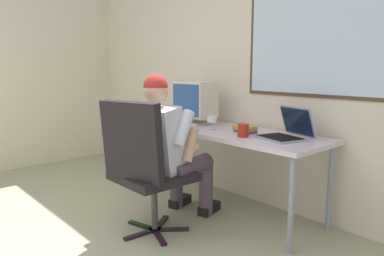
{
  "coord_description": "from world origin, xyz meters",
  "views": [
    {
      "loc": [
        2.16,
        -0.17,
        1.29
      ],
      "look_at": [
        -0.06,
        1.82,
        0.79
      ],
      "focal_mm": 34.23,
      "sensor_mm": 36.0,
      "label": 1
    }
  ],
  "objects": [
    {
      "name": "laptop",
      "position": [
        0.56,
        2.26,
        0.8
      ],
      "size": [
        0.41,
        0.42,
        0.25
      ],
      "color": "gray",
      "rests_on": "desk"
    },
    {
      "name": "coffee_mug",
      "position": [
        0.29,
        2.05,
        0.79
      ],
      "size": [
        0.09,
        0.09,
        0.1
      ],
      "color": "maroon",
      "rests_on": "desk"
    },
    {
      "name": "office_chair",
      "position": [
        -0.05,
        1.31,
        0.59
      ],
      "size": [
        0.59,
        0.62,
        1.05
      ],
      "color": "black",
      "rests_on": "ground"
    },
    {
      "name": "wall_rear",
      "position": [
        0.02,
        2.59,
        1.44
      ],
      "size": [
        5.6,
        0.08,
        2.87
      ],
      "color": "beige",
      "rests_on": "ground"
    },
    {
      "name": "crt_monitor",
      "position": [
        -0.48,
        2.23,
        0.97
      ],
      "size": [
        0.4,
        0.28,
        0.41
      ],
      "color": "beige",
      "rests_on": "desk"
    },
    {
      "name": "wine_glass",
      "position": [
        -0.1,
        2.09,
        0.83
      ],
      "size": [
        0.09,
        0.09,
        0.13
      ],
      "color": "silver",
      "rests_on": "desk"
    },
    {
      "name": "person_seated",
      "position": [
        -0.11,
        1.6,
        0.65
      ],
      "size": [
        0.64,
        0.87,
        1.24
      ],
      "color": "#524354",
      "rests_on": "ground"
    },
    {
      "name": "desk",
      "position": [
        -0.04,
        2.2,
        0.68
      ],
      "size": [
        1.86,
        0.66,
        0.74
      ],
      "color": "gray",
      "rests_on": "ground"
    },
    {
      "name": "book_stack",
      "position": [
        0.16,
        2.22,
        0.76
      ],
      "size": [
        0.22,
        0.16,
        0.05
      ],
      "color": "#653480",
      "rests_on": "desk"
    }
  ]
}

